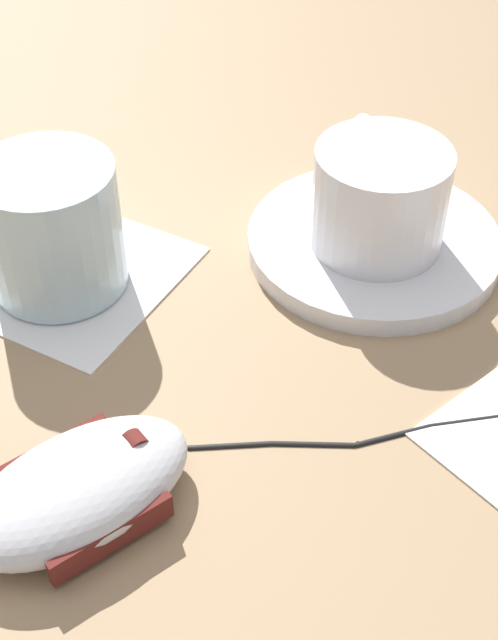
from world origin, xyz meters
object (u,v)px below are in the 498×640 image
object	(u,v)px
drinking_glass	(52,227)
coffee_cup	(379,196)
computer_mouse	(79,489)
saucer	(374,243)

from	to	relation	value
drinking_glass	coffee_cup	bearing A→B (deg)	-115.35
coffee_cup	drinking_glass	distance (m)	0.19
computer_mouse	saucer	bearing A→B (deg)	-72.18
saucer	computer_mouse	world-z (taller)	computer_mouse
coffee_cup	drinking_glass	world-z (taller)	drinking_glass
saucer	coffee_cup	world-z (taller)	coffee_cup
saucer	coffee_cup	xyz separation A→B (m)	(-0.00, 0.00, 0.04)
coffee_cup	drinking_glass	bearing A→B (deg)	64.65
saucer	coffee_cup	size ratio (longest dim) A/B	1.51
computer_mouse	drinking_glass	xyz separation A→B (m)	(0.15, -0.06, 0.02)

